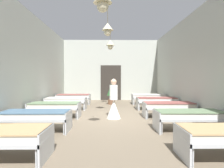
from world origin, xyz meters
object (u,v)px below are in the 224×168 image
at_px(bed_left_row_4, 74,97).
at_px(bed_left_row_2, 55,106).
at_px(bed_right_row_4, 148,97).
at_px(potted_plant, 111,92).
at_px(bed_right_row_2, 168,106).
at_px(bed_left_row_1, 36,116).
at_px(bed_right_row_3, 156,100).
at_px(nurse_near_aisle, 114,104).
at_px(bed_left_row_3, 66,100).
at_px(bed_right_row_1, 189,115).

bearing_deg(bed_left_row_4, bed_left_row_2, -90.00).
xyz_separation_m(bed_right_row_4, potted_plant, (-2.16, -0.06, 0.26)).
relative_size(bed_left_row_2, bed_right_row_2, 1.00).
bearing_deg(bed_left_row_1, bed_right_row_3, 41.17).
distance_m(bed_left_row_1, bed_right_row_4, 7.17).
distance_m(bed_left_row_4, nurse_near_aisle, 4.58).
bearing_deg(bed_left_row_4, bed_right_row_2, -41.17).
bearing_deg(bed_left_row_3, bed_left_row_1, -90.00).
bearing_deg(potted_plant, bed_right_row_3, -40.49).
bearing_deg(bed_left_row_2, bed_right_row_4, 41.17).
bearing_deg(bed_right_row_1, nurse_near_aisle, 141.00).
distance_m(bed_left_row_1, bed_left_row_3, 3.80).
bearing_deg(bed_left_row_1, bed_left_row_3, 90.00).
bearing_deg(bed_right_row_4, bed_right_row_3, -90.00).
bearing_deg(bed_right_row_1, bed_right_row_2, 90.00).
height_order(bed_right_row_4, potted_plant, potted_plant).
distance_m(bed_left_row_1, bed_right_row_3, 5.77).
bearing_deg(bed_right_row_4, bed_left_row_2, -138.83).
distance_m(bed_left_row_1, bed_left_row_2, 1.90).
bearing_deg(potted_plant, bed_right_row_2, -60.04).
relative_size(bed_right_row_2, potted_plant, 1.61).
bearing_deg(bed_right_row_1, bed_left_row_4, 127.32).
relative_size(bed_right_row_1, bed_right_row_3, 1.00).
bearing_deg(bed_right_row_2, nurse_near_aisle, -174.79).
relative_size(bed_right_row_4, nurse_near_aisle, 1.28).
distance_m(bed_left_row_3, bed_left_row_4, 1.90).
xyz_separation_m(bed_left_row_4, potted_plant, (2.19, -0.06, 0.26)).
relative_size(bed_right_row_2, bed_left_row_4, 1.00).
xyz_separation_m(bed_right_row_1, bed_right_row_2, (0.00, 1.90, 0.00)).
bearing_deg(bed_right_row_4, bed_left_row_4, 180.00).
xyz_separation_m(bed_left_row_1, bed_right_row_1, (4.35, 0.00, 0.00)).
bearing_deg(bed_right_row_4, bed_right_row_2, -90.00).
bearing_deg(bed_left_row_1, nurse_near_aisle, 37.36).
bearing_deg(bed_left_row_4, bed_right_row_3, -23.62).
relative_size(bed_right_row_2, bed_right_row_3, 1.00).
bearing_deg(bed_right_row_4, bed_left_row_1, -127.32).
height_order(bed_left_row_2, bed_right_row_4, same).
bearing_deg(potted_plant, nurse_near_aisle, -89.29).
bearing_deg(bed_left_row_2, nurse_near_aisle, -4.91).
distance_m(bed_right_row_2, bed_left_row_3, 4.74).
height_order(bed_left_row_1, bed_left_row_2, same).
distance_m(bed_left_row_3, bed_right_row_3, 4.35).
relative_size(bed_left_row_2, bed_right_row_3, 1.00).
relative_size(bed_left_row_2, nurse_near_aisle, 1.28).
xyz_separation_m(bed_right_row_2, bed_right_row_4, (0.00, 3.80, 0.00)).
xyz_separation_m(bed_left_row_2, nurse_near_aisle, (2.24, -0.19, 0.09)).
relative_size(bed_left_row_2, bed_right_row_4, 1.00).
distance_m(bed_right_row_2, bed_left_row_4, 5.77).
bearing_deg(bed_left_row_4, bed_left_row_1, -90.00).
bearing_deg(nurse_near_aisle, bed_left_row_4, -144.72).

